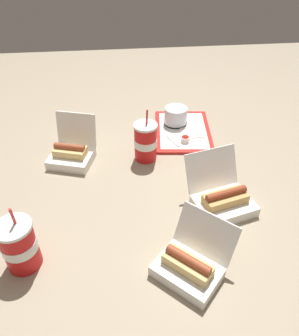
# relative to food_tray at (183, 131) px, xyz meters

# --- Properties ---
(ground_plane) EXTENTS (3.20, 3.20, 0.00)m
(ground_plane) POSITION_rel_food_tray_xyz_m (-0.37, 0.23, -0.01)
(ground_plane) COLOR gray
(food_tray) EXTENTS (0.40, 0.30, 0.01)m
(food_tray) POSITION_rel_food_tray_xyz_m (0.00, 0.00, 0.00)
(food_tray) COLOR red
(food_tray) RESTS_ON ground_plane
(cake_container) EXTENTS (0.11, 0.11, 0.08)m
(cake_container) POSITION_rel_food_tray_xyz_m (0.06, 0.03, 0.05)
(cake_container) COLOR black
(cake_container) RESTS_ON food_tray
(ketchup_cup) EXTENTS (0.04, 0.04, 0.02)m
(ketchup_cup) POSITION_rel_food_tray_xyz_m (-0.10, 0.01, 0.02)
(ketchup_cup) COLOR white
(ketchup_cup) RESTS_ON food_tray
(napkin_stack) EXTENTS (0.11, 0.11, 0.00)m
(napkin_stack) POSITION_rel_food_tray_xyz_m (-0.03, -0.04, 0.01)
(napkin_stack) COLOR white
(napkin_stack) RESTS_ON food_tray
(plastic_fork) EXTENTS (0.11, 0.05, 0.00)m
(plastic_fork) POSITION_rel_food_tray_xyz_m (-0.09, 0.06, 0.01)
(plastic_fork) COLOR white
(plastic_fork) RESTS_ON food_tray
(clamshell_hotdog_right) EXTENTS (0.26, 0.26, 0.16)m
(clamshell_hotdog_right) POSITION_rel_food_tray_xyz_m (-0.77, 0.13, 0.03)
(clamshell_hotdog_right) COLOR white
(clamshell_hotdog_right) RESTS_ON ground_plane
(clamshell_hotdog_corner) EXTENTS (0.22, 0.22, 0.18)m
(clamshell_hotdog_corner) POSITION_rel_food_tray_xyz_m (-0.18, 0.51, 0.04)
(clamshell_hotdog_corner) COLOR white
(clamshell_hotdog_corner) RESTS_ON ground_plane
(clamshell_hotdog_front) EXTENTS (0.26, 0.25, 0.18)m
(clamshell_hotdog_front) POSITION_rel_food_tray_xyz_m (-0.52, -0.04, 0.03)
(clamshell_hotdog_front) COLOR white
(clamshell_hotdog_front) RESTS_ON ground_plane
(soda_cup_center) EXTENTS (0.11, 0.11, 0.23)m
(soda_cup_center) POSITION_rel_food_tray_xyz_m (-0.68, 0.61, 0.08)
(soda_cup_center) COLOR red
(soda_cup_center) RESTS_ON ground_plane
(soda_cup_front) EXTENTS (0.10, 0.10, 0.23)m
(soda_cup_front) POSITION_rel_food_tray_xyz_m (-0.19, 0.20, 0.08)
(soda_cup_front) COLOR red
(soda_cup_front) RESTS_ON ground_plane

